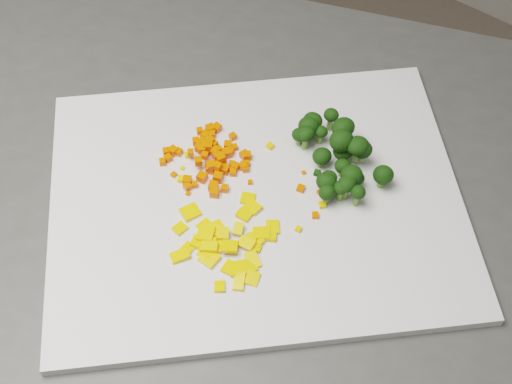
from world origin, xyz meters
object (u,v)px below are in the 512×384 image
Objects in this scene: cutting_board at (256,200)px; pepper_pile at (228,235)px; broccoli_pile at (347,148)px; counter_block at (237,339)px; carrot_pile at (206,154)px.

pepper_pile reaches higher than cutting_board.
broccoli_pile is (0.05, 0.10, 0.04)m from cutting_board.
counter_block is at bearing 128.56° from pepper_pile.
counter_block is at bearing -133.82° from broccoli_pile.
carrot_pile is (-0.04, 0.00, 0.48)m from counter_block.
broccoli_pile is (0.10, 0.10, 0.49)m from counter_block.
pepper_pile is 0.17m from broccoli_pile.
carrot_pile is at bearing -143.34° from broccoli_pile.
counter_block is at bearing -3.86° from carrot_pile.
broccoli_pile reaches higher than cutting_board.
broccoli_pile is (0.04, 0.17, 0.02)m from pepper_pile.
broccoli_pile reaches higher than counter_block.
counter_block is 7.89× the size of broccoli_pile.
counter_block is 0.48m from pepper_pile.
pepper_pile is (0.01, -0.06, 0.01)m from cutting_board.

